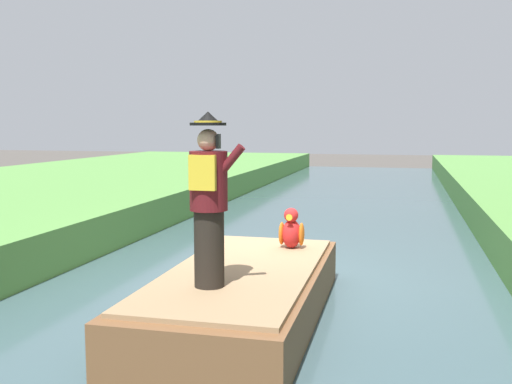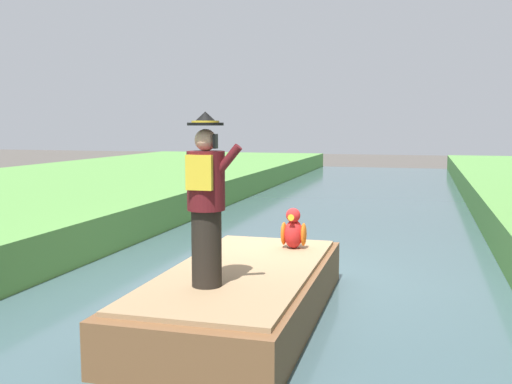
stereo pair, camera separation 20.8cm
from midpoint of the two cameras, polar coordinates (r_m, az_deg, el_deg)
name	(u,v)px [view 1 (the left image)]	position (r m, az deg, el deg)	size (l,w,h in m)	color
ground_plane	(275,286)	(8.92, 1.22, -9.15)	(80.00, 80.00, 0.00)	#4C4742
canal_water	(275,282)	(8.91, 1.22, -8.84)	(6.62, 48.00, 0.10)	#3D565B
boat	(243,293)	(7.12, -2.13, -9.89)	(1.85, 4.22, 0.61)	brown
person_pirate	(209,200)	(6.12, -5.60, -0.82)	(0.61, 0.42, 1.85)	black
parrot_plush	(291,231)	(8.13, 2.76, -3.81)	(0.36, 0.35, 0.57)	red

